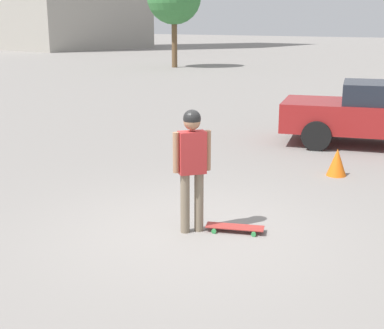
# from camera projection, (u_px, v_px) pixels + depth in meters

# --- Properties ---
(ground_plane) EXTENTS (220.00, 220.00, 0.00)m
(ground_plane) POSITION_uv_depth(u_px,v_px,m) (192.00, 231.00, 7.66)
(ground_plane) COLOR gray
(person) EXTENTS (0.46, 0.38, 1.76)m
(person) POSITION_uv_depth(u_px,v_px,m) (192.00, 158.00, 7.38)
(person) COLOR #7A6B56
(person) RESTS_ON ground_plane
(skateboard) EXTENTS (0.57, 0.84, 0.08)m
(skateboard) POSITION_uv_depth(u_px,v_px,m) (235.00, 227.00, 7.62)
(skateboard) COLOR #A5332D
(skateboard) RESTS_ON ground_plane
(car_parked_near) EXTENTS (3.45, 5.05, 1.53)m
(car_parked_near) POSITION_uv_depth(u_px,v_px,m) (383.00, 113.00, 12.79)
(car_parked_near) COLOR maroon
(car_parked_near) RESTS_ON ground_plane
(traffic_cone) EXTENTS (0.39, 0.39, 0.54)m
(traffic_cone) POSITION_uv_depth(u_px,v_px,m) (337.00, 162.00, 10.39)
(traffic_cone) COLOR orange
(traffic_cone) RESTS_ON ground_plane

